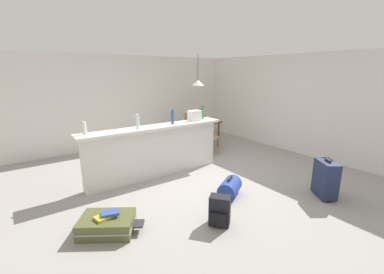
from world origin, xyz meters
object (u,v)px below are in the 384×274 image
object	(u,v)px
book_stack	(107,215)
backpack_black	(220,211)
bottle_white	(85,128)
dining_chair_near_partition	(208,134)
dining_chair_far_side	(189,126)
bottle_blue	(172,117)
grocery_bag	(195,116)
bottle_green	(202,112)
suitcase_upright_navy	(326,179)
pendant_lamp	(198,83)
duffel_bag_blue	(230,188)
bottle_clear	(137,122)
suitcase_flat_olive	(107,224)
dining_table	(197,125)

from	to	relation	value
book_stack	backpack_black	bearing A→B (deg)	-28.51
bottle_white	book_stack	distance (m)	1.67
dining_chair_near_partition	dining_chair_far_side	size ratio (longest dim) A/B	1.00
bottle_blue	grocery_bag	distance (m)	0.59
bottle_green	suitcase_upright_navy	xyz separation A→B (m)	(0.65, -2.54, -0.85)
pendant_lamp	duffel_bag_blue	distance (m)	3.51
grocery_bag	dining_chair_far_side	distance (m)	2.06
dining_chair_near_partition	duffel_bag_blue	bearing A→B (deg)	-119.91
bottle_green	book_stack	xyz separation A→B (m)	(-2.64, -1.42, -0.93)
bottle_green	book_stack	size ratio (longest dim) A/B	0.90
bottle_blue	suitcase_upright_navy	bearing A→B (deg)	-58.53
backpack_black	bottle_white	bearing A→B (deg)	118.99
bottle_clear	duffel_bag_blue	xyz separation A→B (m)	(0.98, -1.45, -1.02)
dining_chair_far_side	suitcase_flat_olive	size ratio (longest dim) A/B	1.06
bottle_blue	backpack_black	distance (m)	2.30
bottle_blue	dining_chair_far_side	size ratio (longest dim) A/B	0.31
bottle_blue	suitcase_upright_navy	distance (m)	2.97
suitcase_upright_navy	suitcase_flat_olive	bearing A→B (deg)	161.03
bottle_green	dining_chair_far_side	distance (m)	1.91
dining_chair_far_side	duffel_bag_blue	world-z (taller)	dining_chair_far_side
bottle_green	book_stack	bearing A→B (deg)	-151.75
bottle_green	duffel_bag_blue	xyz separation A→B (m)	(-0.63, -1.60, -1.03)
bottle_green	dining_chair_near_partition	distance (m)	1.01
dining_chair_near_partition	dining_chair_far_side	distance (m)	1.14
bottle_blue	dining_chair_near_partition	world-z (taller)	bottle_blue
bottle_white	suitcase_upright_navy	world-z (taller)	bottle_white
bottle_white	bottle_green	distance (m)	2.50
bottle_white	dining_chair_far_side	distance (m)	3.70
dining_table	duffel_bag_blue	bearing A→B (deg)	-115.84
grocery_bag	dining_chair_far_side	xyz separation A→B (m)	(1.01, 1.69, -0.63)
bottle_blue	dining_chair_near_partition	bearing A→B (deg)	23.25
dining_table	book_stack	bearing A→B (deg)	-142.88
bottle_blue	grocery_bag	bearing A→B (deg)	5.00
book_stack	grocery_bag	bearing A→B (deg)	29.65
bottle_clear	dining_table	distance (m)	2.64
bottle_clear	duffel_bag_blue	distance (m)	2.02
dining_chair_near_partition	suitcase_upright_navy	xyz separation A→B (m)	(0.07, -3.04, -0.19)
dining_chair_near_partition	suitcase_flat_olive	bearing A→B (deg)	-149.39
bottle_clear	duffel_bag_blue	bearing A→B (deg)	-56.03
pendant_lamp	duffel_bag_blue	size ratio (longest dim) A/B	1.49
dining_table	suitcase_upright_navy	bearing A→B (deg)	-90.36
suitcase_upright_navy	backpack_black	bearing A→B (deg)	168.35
bottle_green	suitcase_flat_olive	world-z (taller)	bottle_green
dining_chair_near_partition	pendant_lamp	distance (m)	1.44
dining_chair_near_partition	duffel_bag_blue	distance (m)	2.45
pendant_lamp	duffel_bag_blue	world-z (taller)	pendant_lamp
dining_table	book_stack	xyz separation A→B (m)	(-3.31, -2.51, -0.39)
dining_table	pendant_lamp	size ratio (longest dim) A/B	1.30
bottle_white	pendant_lamp	world-z (taller)	pendant_lamp
grocery_bag	duffel_bag_blue	distance (m)	1.87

